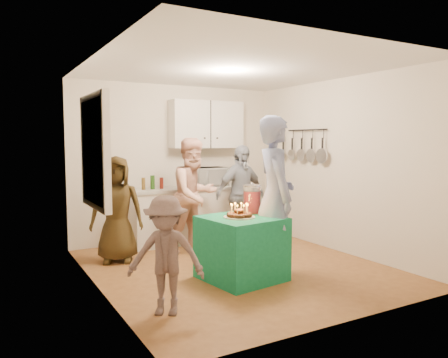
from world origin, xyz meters
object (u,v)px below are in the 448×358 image
microwave (209,177)px  child_near_left (166,255)px  woman_back_left (117,209)px  woman_back_right (241,195)px  man_birthday (275,196)px  counter (195,215)px  party_table (241,248)px  punch_jar (252,200)px  woman_back_center (194,195)px

microwave → child_near_left: microwave is taller
woman_back_left → woman_back_right: size_ratio=0.91×
man_birthday → counter: bearing=19.0°
woman_back_left → child_near_left: 2.07m
party_table → woman_back_left: size_ratio=0.58×
party_table → punch_jar: punch_jar is taller
child_near_left → party_table: bearing=59.6°
woman_back_center → child_near_left: woman_back_center is taller
party_table → microwave: bearing=72.6°
woman_back_center → woman_back_right: size_ratio=1.07×
child_near_left → woman_back_center: bearing=92.5°
microwave → child_near_left: size_ratio=0.50×
man_birthday → woman_back_left: size_ratio=1.35×
microwave → woman_back_left: 1.92m
punch_jar → woman_back_center: bearing=97.6°
counter → punch_jar: punch_jar is taller
counter → punch_jar: (-0.13, -1.96, 0.50)m
microwave → party_table: size_ratio=0.67×
punch_jar → woman_back_left: woman_back_left is taller
woman_back_right → punch_jar: bearing=-123.1°
party_table → woman_back_right: bearing=59.0°
party_table → woman_back_center: woman_back_center is taller
counter → microwave: 0.69m
party_table → punch_jar: 0.64m
woman_back_left → woman_back_center: woman_back_center is taller
woman_back_right → child_near_left: (-2.12, -2.10, -0.23)m
microwave → woman_back_left: size_ratio=0.39×
man_birthday → punch_jar: bearing=54.2°
punch_jar → counter: bearing=86.1°
microwave → man_birthday: (-0.22, -2.20, -0.08)m
man_birthday → woman_back_center: size_ratio=1.15×
child_near_left → man_birthday: bearing=51.4°
woman_back_left → child_near_left: size_ratio=1.27×
counter → man_birthday: (0.05, -2.20, 0.56)m
microwave → punch_jar: microwave is taller
woman_back_left → woman_back_right: bearing=21.4°
woman_back_center → woman_back_left: bearing=166.3°
counter → woman_back_right: 0.88m
party_table → child_near_left: size_ratio=0.74×
microwave → woman_back_right: bearing=-69.6°
microwave → woman_back_center: bearing=-134.5°
woman_back_right → woman_back_left: bearing=173.8°
woman_back_right → counter: bearing=123.3°
woman_back_left → punch_jar: bearing=-23.4°
microwave → punch_jar: 2.00m
woman_back_right → party_table: bearing=-128.3°
woman_back_center → man_birthday: bearing=-91.4°
woman_back_left → microwave: bearing=40.4°
woman_back_center → counter: bearing=49.6°
man_birthday → woman_back_left: man_birthday is taller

